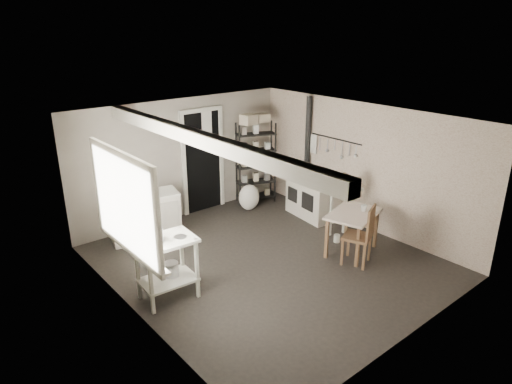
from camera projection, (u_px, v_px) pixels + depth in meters
floor at (268, 261)px, 7.33m from camera, size 5.00×5.00×0.00m
ceiling at (269, 119)px, 6.53m from camera, size 5.00×5.00×0.00m
wall_back at (182, 159)px, 8.72m from camera, size 4.50×0.02×2.30m
wall_front at (415, 254)px, 5.13m from camera, size 4.50×0.02×2.30m
wall_left at (131, 236)px, 5.57m from camera, size 0.02×5.00×2.30m
wall_right at (361, 166)px, 8.28m from camera, size 0.02×5.00×2.30m
window at (123, 204)px, 5.61m from camera, size 0.12×1.76×1.28m
doorway at (203, 162)px, 9.02m from camera, size 0.96×0.10×2.08m
ceiling_beam at (199, 139)px, 5.84m from camera, size 0.18×5.00×0.18m
wallpaper_panel at (361, 166)px, 8.27m from camera, size 0.01×5.00×2.30m
utensil_rail at (335, 139)px, 8.54m from camera, size 0.06×1.20×0.44m
prep_table at (168, 272)px, 6.23m from camera, size 0.82×0.61×0.89m
stockpot at (154, 239)px, 5.96m from camera, size 0.30×0.30×0.28m
saucepan at (180, 240)px, 6.14m from camera, size 0.22×0.22×0.10m
bucket at (171, 270)px, 6.31m from camera, size 0.25×0.25×0.22m
base_cabinets at (145, 213)px, 7.98m from camera, size 1.33×0.81×0.82m
mixing_bowl at (150, 186)px, 7.87m from camera, size 0.30×0.30×0.06m
counter_cup at (122, 193)px, 7.52m from camera, size 0.12×0.12×0.09m
shelf_rack at (256, 158)px, 9.47m from camera, size 0.86×0.60×1.70m
shelf_jar at (243, 142)px, 9.13m from camera, size 0.09×0.09×0.17m
storage_box_a at (249, 109)px, 8.96m from camera, size 0.32×0.29×0.20m
storage_box_b at (262, 107)px, 9.21m from camera, size 0.30×0.29×0.16m
stove at (313, 195)px, 8.90m from camera, size 0.70×1.11×0.82m
stovepipe at (308, 131)px, 8.99m from camera, size 0.14×0.14×1.41m
side_ledge at (344, 211)px, 8.17m from camera, size 0.63×0.46×0.87m
oats_box at (344, 182)px, 7.87m from camera, size 0.17×0.22×0.29m
work_table at (352, 231)px, 7.49m from camera, size 1.09×0.90×0.71m
table_cup at (364, 206)px, 7.40m from camera, size 0.13×0.13×0.10m
chair at (357, 235)px, 7.11m from camera, size 0.54×0.55×0.98m
flour_sack at (249, 198)px, 9.28m from camera, size 0.56×0.52×0.53m
floor_crock at (337, 238)px, 7.94m from camera, size 0.14×0.14×0.14m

